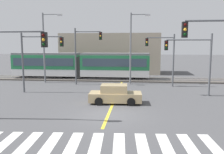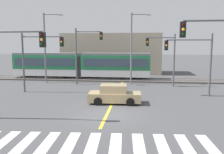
{
  "view_description": "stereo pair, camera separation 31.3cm",
  "coord_description": "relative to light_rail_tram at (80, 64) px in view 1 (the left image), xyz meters",
  "views": [
    {
      "loc": [
        1.9,
        -15.46,
        4.72
      ],
      "look_at": [
        -0.52,
        7.22,
        1.6
      ],
      "focal_mm": 38.0,
      "sensor_mm": 36.0,
      "label": 1
    },
    {
      "loc": [
        2.21,
        -15.42,
        4.72
      ],
      "look_at": [
        -0.52,
        7.22,
        1.6
      ],
      "focal_mm": 38.0,
      "sensor_mm": 36.0,
      "label": 2
    }
  ],
  "objects": [
    {
      "name": "ground_plane",
      "position": [
        5.79,
        -16.04,
        -2.05
      ],
      "size": [
        200.0,
        200.0,
        0.0
      ],
      "primitive_type": "plane",
      "color": "#474749"
    },
    {
      "name": "track_bed",
      "position": [
        5.79,
        0.01,
        -1.96
      ],
      "size": [
        120.0,
        4.0,
        0.18
      ],
      "primitive_type": "cube",
      "color": "#4C4742",
      "rests_on": "ground"
    },
    {
      "name": "rail_near",
      "position": [
        5.79,
        -0.71,
        -1.82
      ],
      "size": [
        120.0,
        0.08,
        0.1
      ],
      "primitive_type": "cube",
      "color": "#939399",
      "rests_on": "track_bed"
    },
    {
      "name": "rail_far",
      "position": [
        5.79,
        0.73,
        -1.82
      ],
      "size": [
        120.0,
        0.08,
        0.1
      ],
      "primitive_type": "cube",
      "color": "#939399",
      "rests_on": "track_bed"
    },
    {
      "name": "light_rail_tram",
      "position": [
        0.0,
        0.0,
        0.0
      ],
      "size": [
        18.5,
        2.64,
        3.43
      ],
      "color": "silver",
      "rests_on": "track_bed"
    },
    {
      "name": "crosswalk_stripe_1",
      "position": [
        1.4,
        -21.12,
        -2.04
      ],
      "size": [
        0.75,
        2.83,
        0.01
      ],
      "primitive_type": "cube",
      "rotation": [
        0.0,
        0.0,
        0.07
      ],
      "color": "silver",
      "rests_on": "ground"
    },
    {
      "name": "crosswalk_stripe_2",
      "position": [
        2.5,
        -21.04,
        -2.04
      ],
      "size": [
        0.75,
        2.83,
        0.01
      ],
      "primitive_type": "cube",
      "rotation": [
        0.0,
        0.0,
        0.07
      ],
      "color": "silver",
      "rests_on": "ground"
    },
    {
      "name": "crosswalk_stripe_3",
      "position": [
        3.6,
        -20.97,
        -2.04
      ],
      "size": [
        0.75,
        2.83,
        0.01
      ],
      "primitive_type": "cube",
      "rotation": [
        0.0,
        0.0,
        0.07
      ],
      "color": "silver",
      "rests_on": "ground"
    },
    {
      "name": "crosswalk_stripe_4",
      "position": [
        4.69,
        -20.89,
        -2.04
      ],
      "size": [
        0.75,
        2.83,
        0.01
      ],
      "primitive_type": "cube",
      "rotation": [
        0.0,
        0.0,
        0.07
      ],
      "color": "silver",
      "rests_on": "ground"
    },
    {
      "name": "crosswalk_stripe_5",
      "position": [
        5.79,
        -20.82,
        -2.04
      ],
      "size": [
        0.75,
        2.83,
        0.01
      ],
      "primitive_type": "cube",
      "rotation": [
        0.0,
        0.0,
        0.07
      ],
      "color": "silver",
      "rests_on": "ground"
    },
    {
      "name": "crosswalk_stripe_6",
      "position": [
        6.89,
        -20.74,
        -2.04
      ],
      "size": [
        0.75,
        2.83,
        0.01
      ],
      "primitive_type": "cube",
      "rotation": [
        0.0,
        0.0,
        0.07
      ],
      "color": "silver",
      "rests_on": "ground"
    },
    {
      "name": "crosswalk_stripe_7",
      "position": [
        7.99,
        -20.66,
        -2.04
      ],
      "size": [
        0.75,
        2.83,
        0.01
      ],
      "primitive_type": "cube",
      "rotation": [
        0.0,
        0.0,
        0.07
      ],
      "color": "silver",
      "rests_on": "ground"
    },
    {
      "name": "crosswalk_stripe_8",
      "position": [
        9.08,
        -20.59,
        -2.04
      ],
      "size": [
        0.75,
        2.83,
        0.01
      ],
      "primitive_type": "cube",
      "rotation": [
        0.0,
        0.0,
        0.07
      ],
      "color": "silver",
      "rests_on": "ground"
    },
    {
      "name": "crosswalk_stripe_9",
      "position": [
        10.18,
        -20.51,
        -2.04
      ],
      "size": [
        0.75,
        2.83,
        0.01
      ],
      "primitive_type": "cube",
      "rotation": [
        0.0,
        0.0,
        0.07
      ],
      "color": "silver",
      "rests_on": "ground"
    },
    {
      "name": "crosswalk_stripe_10",
      "position": [
        11.28,
        -20.44,
        -2.04
      ],
      "size": [
        0.75,
        2.83,
        0.01
      ],
      "primitive_type": "cube",
      "rotation": [
        0.0,
        0.0,
        0.07
      ],
      "color": "silver",
      "rests_on": "ground"
    },
    {
      "name": "lane_centre_line",
      "position": [
        5.79,
        -10.4,
        -2.05
      ],
      "size": [
        0.2,
        16.82,
        0.01
      ],
      "primitive_type": "cube",
      "color": "gold",
      "rests_on": "ground"
    },
    {
      "name": "sedan_crossing",
      "position": [
        5.95,
        -12.73,
        -1.35
      ],
      "size": [
        4.28,
        2.07,
        1.52
      ],
      "color": "tan",
      "rests_on": "ground"
    },
    {
      "name": "traffic_light_mid_left",
      "position": [
        -2.04,
        -9.3,
        1.89
      ],
      "size": [
        4.25,
        0.38,
        5.86
      ],
      "color": "#515459",
      "rests_on": "ground"
    },
    {
      "name": "traffic_light_mid_right",
      "position": [
        12.85,
        -9.11,
        1.72
      ],
      "size": [
        4.25,
        0.38,
        5.73
      ],
      "color": "#515459",
      "rests_on": "ground"
    },
    {
      "name": "traffic_light_near_left",
      "position": [
        -0.09,
        -17.65,
        1.86
      ],
      "size": [
        3.75,
        0.38,
        5.83
      ],
      "color": "#515459",
      "rests_on": "ground"
    },
    {
      "name": "traffic_light_far_left",
      "position": [
        1.46,
        -4.11,
        2.28
      ],
      "size": [
        3.25,
        0.38,
        6.63
      ],
      "color": "#515459",
      "rests_on": "ground"
    },
    {
      "name": "traffic_light_far_right",
      "position": [
        10.66,
        -4.33,
        1.84
      ],
      "size": [
        3.25,
        0.38,
        5.89
      ],
      "color": "#515459",
      "rests_on": "ground"
    },
    {
      "name": "street_lamp_west",
      "position": [
        -3.57,
        -3.07,
        2.85
      ],
      "size": [
        2.51,
        0.28,
        8.57
      ],
      "color": "slate",
      "rests_on": "ground"
    },
    {
      "name": "street_lamp_centre",
      "position": [
        7.1,
        -2.95,
        2.76
      ],
      "size": [
        2.34,
        0.28,
        8.43
      ],
      "color": "slate",
      "rests_on": "ground"
    },
    {
      "name": "building_backdrop_far",
      "position": [
        3.18,
        8.45,
        1.21
      ],
      "size": [
        16.18,
        6.0,
        6.52
      ],
      "primitive_type": "cube",
      "color": "tan",
      "rests_on": "ground"
    }
  ]
}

